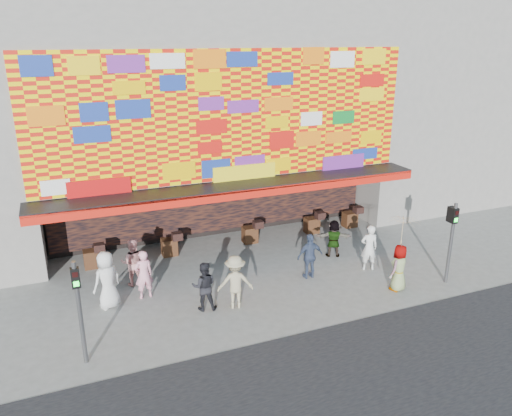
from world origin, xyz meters
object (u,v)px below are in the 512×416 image
object	(u,v)px
ped_e	(310,256)
ped_f	(334,238)
ped_g	(399,268)
ped_h	(369,248)
ped_a	(107,280)
ped_d	(235,282)
parasol	(403,231)
signal_right	(452,234)
ped_i	(133,262)
ped_b	(144,274)
ped_c	(204,286)
signal_left	(79,302)

from	to	relation	value
ped_e	ped_f	world-z (taller)	ped_e
ped_g	ped_h	world-z (taller)	ped_h
ped_a	ped_d	world-z (taller)	ped_a
ped_e	parasol	world-z (taller)	parasol
signal_right	ped_e	distance (m)	5.01
ped_e	parasol	size ratio (longest dim) A/B	0.87
ped_h	parasol	bearing A→B (deg)	106.38
ped_a	ped_h	world-z (taller)	ped_a
ped_i	ped_a	bearing A→B (deg)	66.37
ped_b	ped_f	size ratio (longest dim) A/B	1.12
ped_d	ped_i	size ratio (longest dim) A/B	1.03
ped_a	ped_c	world-z (taller)	ped_a
ped_h	ped_a	bearing A→B (deg)	10.21
ped_i	parasol	distance (m)	9.39
ped_a	ped_g	distance (m)	9.82
ped_d	ped_f	distance (m)	5.52
ped_b	ped_f	world-z (taller)	ped_b
ped_e	parasol	distance (m)	3.41
signal_right	ped_g	bearing A→B (deg)	174.19
ped_f	ped_c	bearing A→B (deg)	43.40
ped_b	ped_i	xyz separation A→B (m)	(-0.19, 1.06, 0.02)
ped_e	ped_h	xyz separation A→B (m)	(2.38, -0.24, 0.04)
ped_e	signal_left	bearing A→B (deg)	15.36
ped_a	ped_f	xyz separation A→B (m)	(8.84, 0.73, -0.21)
ped_d	ped_h	bearing A→B (deg)	-158.00
ped_f	ped_g	bearing A→B (deg)	125.30
ped_a	ped_c	bearing A→B (deg)	127.77
signal_left	signal_right	world-z (taller)	same
signal_right	ped_f	bearing A→B (deg)	126.47
signal_left	parasol	xyz separation A→B (m)	(10.42, 0.20, 0.35)
ped_d	parasol	xyz separation A→B (m)	(5.65, -1.03, 1.31)
ped_e	ped_i	distance (m)	6.32
ped_e	parasol	bearing A→B (deg)	140.50
ped_b	ped_g	size ratio (longest dim) A/B	1.02
ped_a	signal_right	bearing A→B (deg)	138.86
ped_c	ped_f	size ratio (longest dim) A/B	1.08
ped_c	ped_g	world-z (taller)	ped_g
ped_a	ped_h	distance (m)	9.48
ped_b	parasol	size ratio (longest dim) A/B	0.87
signal_left	parasol	size ratio (longest dim) A/B	1.52
ped_a	ped_d	bearing A→B (deg)	130.29
ped_b	ped_e	xyz separation A→B (m)	(5.86, -0.79, 0.00)
signal_left	ped_a	size ratio (longest dim) A/B	1.54
ped_g	parasol	xyz separation A→B (m)	(0.00, 0.00, 1.38)
ped_b	ped_g	world-z (taller)	ped_b
signal_right	ped_h	bearing A→B (deg)	135.74
signal_left	ped_d	bearing A→B (deg)	14.44
ped_g	ped_f	bearing A→B (deg)	-103.06
ped_a	parasol	world-z (taller)	parasol
ped_i	ped_g	bearing A→B (deg)	171.15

